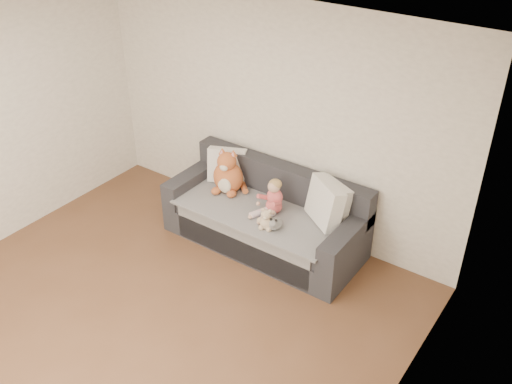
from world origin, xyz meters
TOP-DOWN VIEW (x-y plane):
  - room_shell at (0.00, 0.42)m, footprint 5.00×5.00m
  - sofa at (0.22, 2.06)m, footprint 2.20×0.94m
  - cushion_left at (-0.46, 2.26)m, footprint 0.48×0.36m
  - cushion_right_back at (0.89, 2.29)m, footprint 0.49×0.37m
  - cushion_right_front at (0.87, 2.17)m, footprint 0.53×0.46m
  - toddler at (0.34, 2.00)m, footprint 0.28×0.40m
  - plush_cat at (-0.32, 2.09)m, footprint 0.44×0.42m
  - teddy_bear at (0.46, 1.72)m, footprint 0.19×0.15m
  - plush_cow at (0.54, 1.75)m, footprint 0.14×0.21m
  - sippy_cup at (0.35, 1.85)m, footprint 0.10×0.08m

SIDE VIEW (x-z plane):
  - sofa at x=0.22m, z-range -0.12..0.73m
  - sippy_cup at x=0.35m, z-range 0.48..0.58m
  - plush_cow at x=0.54m, z-range 0.46..0.63m
  - teddy_bear at x=0.46m, z-range 0.45..0.69m
  - toddler at x=0.34m, z-range 0.44..0.84m
  - plush_cat at x=-0.32m, z-range 0.40..0.94m
  - cushion_left at x=-0.46m, z-range 0.47..0.88m
  - cushion_right_back at x=0.89m, z-range 0.47..0.89m
  - cushion_right_front at x=0.87m, z-range 0.46..0.93m
  - room_shell at x=0.00m, z-range -1.20..3.80m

